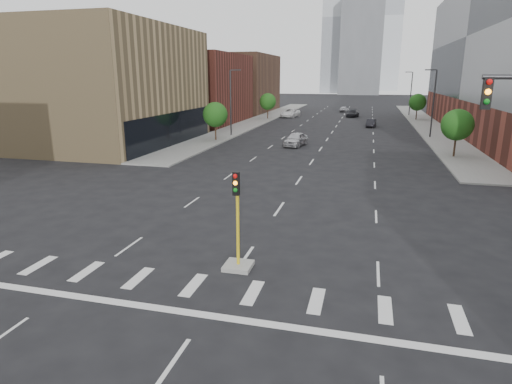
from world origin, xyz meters
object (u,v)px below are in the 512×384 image
at_px(car_near_left, 296,139).
at_px(car_distant, 344,109).
at_px(car_far_left, 290,113).
at_px(car_deep_right, 353,113).
at_px(median_traffic_signal, 238,248).
at_px(car_mid_right, 371,123).

distance_m(car_near_left, car_distant, 53.13).
bearing_deg(car_far_left, car_near_left, -70.73).
height_order(car_near_left, car_deep_right, car_near_left).
distance_m(median_traffic_signal, car_near_left, 34.64).
distance_m(car_near_left, car_deep_right, 40.83).
xyz_separation_m(car_mid_right, car_distant, (-6.29, 30.18, 0.01)).
xyz_separation_m(car_near_left, car_mid_right, (8.84, 22.89, -0.16)).
height_order(car_far_left, car_deep_right, car_far_left).
relative_size(car_mid_right, car_distant, 1.03).
height_order(median_traffic_signal, car_mid_right, median_traffic_signal).
bearing_deg(car_distant, car_near_left, -88.04).
distance_m(car_far_left, car_distant, 18.88).
xyz_separation_m(car_far_left, car_distant, (9.86, 16.10, -0.18)).
height_order(car_near_left, car_mid_right, car_near_left).
distance_m(median_traffic_signal, car_distant, 87.57).
distance_m(car_near_left, car_far_left, 37.68).
xyz_separation_m(car_near_left, car_distant, (2.55, 53.07, -0.15)).
relative_size(median_traffic_signal, car_deep_right, 0.86).
height_order(car_mid_right, car_deep_right, car_deep_right).
bearing_deg(car_mid_right, car_far_left, 143.63).
bearing_deg(car_distant, car_deep_right, -73.58).
distance_m(car_mid_right, car_far_left, 21.43).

